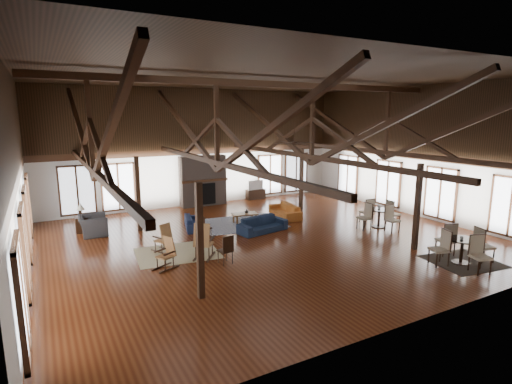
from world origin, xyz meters
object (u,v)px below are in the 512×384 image
cafe_table_far (379,215)px  sofa_navy_left (194,222)px  armchair (93,225)px  coffee_table (245,215)px  sofa_orange (285,211)px  cafe_table_near (462,246)px  sofa_navy_front (263,225)px  tv_console (256,194)px

cafe_table_far → sofa_navy_left: bearing=152.7°
armchair → coffee_table: bearing=-98.2°
sofa_orange → cafe_table_near: size_ratio=0.94×
sofa_navy_front → sofa_orange: 2.64m
sofa_navy_left → cafe_table_near: 10.00m
cafe_table_far → tv_console: (-1.81, 7.57, -0.27)m
sofa_navy_left → sofa_orange: bearing=-78.4°
sofa_navy_left → sofa_orange: sofa_orange is taller
sofa_orange → tv_console: (0.74, 4.23, -0.03)m
armchair → cafe_table_far: (10.75, -4.59, 0.15)m
coffee_table → armchair: size_ratio=0.99×
armchair → tv_console: (8.93, 2.98, -0.12)m
sofa_navy_left → armchair: 3.96m
sofa_orange → sofa_navy_front: bearing=-45.0°
cafe_table_near → cafe_table_far: cafe_table_near is taller
sofa_navy_left → cafe_table_near: size_ratio=0.80×
sofa_navy_left → armchair: bearing=89.6°
sofa_navy_left → tv_console: 6.49m
sofa_navy_left → sofa_orange: 4.37m
sofa_navy_front → sofa_orange: size_ratio=1.01×
sofa_orange → cafe_table_far: bearing=45.2°
sofa_navy_left → coffee_table: 2.28m
cafe_table_near → tv_console: cafe_table_near is taller
sofa_orange → armchair: size_ratio=1.73×
sofa_navy_front → cafe_table_far: (4.66, -1.75, 0.24)m
cafe_table_near → tv_console: size_ratio=2.02×
armchair → tv_console: 9.42m
coffee_table → cafe_table_near: size_ratio=0.54×
coffee_table → cafe_table_far: bearing=-26.2°
sofa_navy_left → sofa_orange: (4.37, -0.22, 0.04)m
coffee_table → armchair: armchair is taller
sofa_navy_left → tv_console: tv_console is taller
sofa_navy_front → coffee_table: bearing=80.0°
sofa_navy_left → armchair: (-3.82, 1.02, 0.13)m
sofa_navy_front → cafe_table_far: 4.98m
sofa_navy_front → armchair: bearing=145.1°
sofa_orange → cafe_table_near: bearing=20.8°
sofa_navy_front → cafe_table_near: size_ratio=0.95×
cafe_table_far → sofa_orange: bearing=127.4°
sofa_navy_left → cafe_table_far: size_ratio=0.84×
sofa_orange → tv_console: sofa_orange is taller
sofa_navy_front → sofa_navy_left: sofa_navy_front is taller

